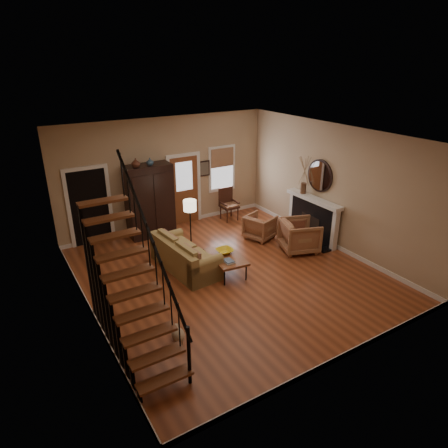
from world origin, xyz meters
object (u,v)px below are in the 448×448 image
armoire (150,201)px  sofa (185,255)px  armchair_right (260,227)px  side_chair (229,205)px  armchair_left (299,236)px  floor_lamp (191,227)px  coffee_table (226,264)px

armoire → sofa: size_ratio=1.04×
armchair_right → side_chair: (-0.01, 1.65, 0.16)m
armoire → armchair_right: bearing=-35.9°
sofa → armchair_left: bearing=-17.7°
floor_lamp → side_chair: bearing=34.3°
sofa → armchair_left: (3.06, -0.69, 0.06)m
coffee_table → side_chair: size_ratio=1.16×
sofa → floor_lamp: bearing=48.6°
sofa → coffee_table: bearing=-47.8°
armoire → armchair_right: (2.56, -1.85, -0.70)m
coffee_table → side_chair: (1.87, 2.84, 0.28)m
coffee_table → armchair_left: 2.31m
armchair_right → side_chair: size_ratio=0.75×
armoire → armchair_right: armoire is taller
coffee_table → armchair_right: armchair_right is taller
armchair_left → floor_lamp: floor_lamp is taller
floor_lamp → armchair_right: bearing=-6.3°
armoire → armchair_left: 4.30m
armchair_right → floor_lamp: size_ratio=0.52×
armoire → sofa: armoire is taller
armoire → coffee_table: size_ratio=1.77×
sofa → floor_lamp: 0.97m
sofa → armchair_right: sofa is taller
coffee_table → floor_lamp: (-0.22, 1.42, 0.51)m
coffee_table → side_chair: 3.41m
armoire → coffee_table: 3.22m
armchair_right → coffee_table: bearing=102.6°
side_chair → armchair_left: bearing=-81.2°
armoire → floor_lamp: bearing=-74.0°
floor_lamp → side_chair: floor_lamp is taller
armchair_right → side_chair: bearing=-19.5°
armoire → side_chair: size_ratio=2.06×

